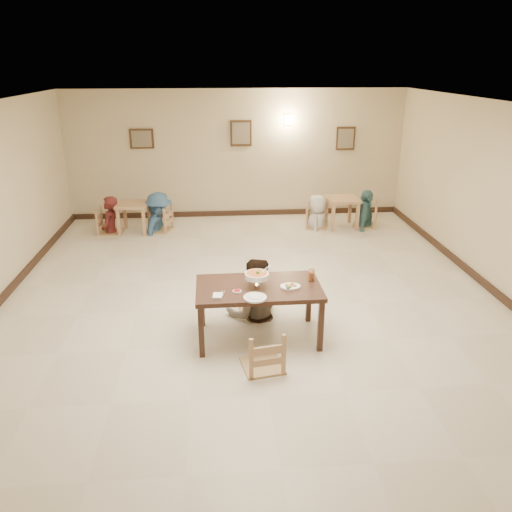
{
  "coord_description": "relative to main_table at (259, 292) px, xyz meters",
  "views": [
    {
      "loc": [
        -0.53,
        -6.92,
        3.58
      ],
      "look_at": [
        0.01,
        -0.36,
        0.99
      ],
      "focal_mm": 35.0,
      "sensor_mm": 36.0,
      "label": 1
    }
  ],
  "objects": [
    {
      "name": "main_table",
      "position": [
        0.0,
        0.0,
        0.0
      ],
      "size": [
        1.67,
        0.95,
        0.78
      ],
      "rotation": [
        0.0,
        0.0,
        0.01
      ],
      "color": "#3C2218",
      "rests_on": "floor"
    },
    {
      "name": "bg_chair_lr",
      "position": [
        -1.82,
        4.85,
        -0.16
      ],
      "size": [
        0.51,
        0.51,
        1.08
      ],
      "rotation": [
        0.0,
        0.0,
        -1.88
      ],
      "color": "tan",
      "rests_on": "floor"
    },
    {
      "name": "chair_near",
      "position": [
        -0.01,
        -0.72,
        -0.18
      ],
      "size": [
        0.49,
        0.49,
        1.04
      ],
      "rotation": [
        0.0,
        0.0,
        3.31
      ],
      "color": "tan",
      "rests_on": "floor"
    },
    {
      "name": "bg_diner_a",
      "position": [
        -2.88,
        4.76,
        0.13
      ],
      "size": [
        0.5,
        0.67,
        1.67
      ],
      "primitive_type": "imported",
      "rotation": [
        0.0,
        0.0,
        4.54
      ],
      "color": "#541B1B",
      "rests_on": "floor"
    },
    {
      "name": "wall_back",
      "position": [
        -0.0,
        5.91,
        0.8
      ],
      "size": [
        10.0,
        0.0,
        10.0
      ],
      "primitive_type": "plane",
      "rotation": [
        1.57,
        0.0,
        0.0
      ],
      "color": "beige",
      "rests_on": "floor"
    },
    {
      "name": "wall_sconce",
      "position": [
        1.2,
        5.87,
        1.6
      ],
      "size": [
        0.16,
        0.05,
        0.22
      ],
      "primitive_type": "cube",
      "color": "#FFD88C",
      "rests_on": "wall_back"
    },
    {
      "name": "curry_warmer",
      "position": [
        -0.03,
        -0.03,
        0.25
      ],
      "size": [
        0.35,
        0.31,
        0.28
      ],
      "color": "silver",
      "rests_on": "main_table"
    },
    {
      "name": "baseboard_right",
      "position": [
        3.97,
        0.91,
        -0.64
      ],
      "size": [
        0.06,
        10.0,
        0.12
      ],
      "primitive_type": "cube",
      "color": "#311E15",
      "rests_on": "floor"
    },
    {
      "name": "napkin_cutlery",
      "position": [
        -0.55,
        -0.28,
        0.1
      ],
      "size": [
        0.17,
        0.25,
        0.03
      ],
      "color": "white",
      "rests_on": "main_table"
    },
    {
      "name": "rice_plate_near",
      "position": [
        -0.08,
        -0.36,
        0.1
      ],
      "size": [
        0.3,
        0.3,
        0.07
      ],
      "color": "white",
      "rests_on": "main_table"
    },
    {
      "name": "wall_front",
      "position": [
        -0.0,
        -4.09,
        0.8
      ],
      "size": [
        10.0,
        0.0,
        10.0
      ],
      "primitive_type": "plane",
      "rotation": [
        -1.57,
        0.0,
        0.0
      ],
      "color": "beige",
      "rests_on": "floor"
    },
    {
      "name": "picture_b",
      "position": [
        0.1,
        5.87,
        1.3
      ],
      "size": [
        0.5,
        0.04,
        0.6
      ],
      "color": "#3C2615",
      "rests_on": "wall_back"
    },
    {
      "name": "ceiling",
      "position": [
        -0.0,
        0.91,
        2.3
      ],
      "size": [
        10.0,
        10.0,
        0.0
      ],
      "primitive_type": "plane",
      "color": "white",
      "rests_on": "wall_back"
    },
    {
      "name": "fried_plate",
      "position": [
        0.41,
        -0.08,
        0.1
      ],
      "size": [
        0.27,
        0.27,
        0.06
      ],
      "color": "white",
      "rests_on": "main_table"
    },
    {
      "name": "bg_diner_c",
      "position": [
        1.77,
        4.8,
        0.06
      ],
      "size": [
        0.68,
        0.85,
        1.52
      ],
      "primitive_type": "imported",
      "rotation": [
        0.0,
        0.0,
        4.41
      ],
      "color": "silver",
      "rests_on": "floor"
    },
    {
      "name": "main_diner",
      "position": [
        -0.01,
        0.69,
        0.19
      ],
      "size": [
        0.91,
        0.73,
        1.79
      ],
      "primitive_type": "imported",
      "rotation": [
        0.0,
        0.0,
        3.21
      ],
      "color": "gray",
      "rests_on": "floor"
    },
    {
      "name": "bg_diner_d",
      "position": [
        2.9,
        4.81,
        0.15
      ],
      "size": [
        0.76,
        1.08,
        1.7
      ],
      "primitive_type": "imported",
      "rotation": [
        0.0,
        0.0,
        1.18
      ],
      "color": "teal",
      "rests_on": "floor"
    },
    {
      "name": "bg_table_right",
      "position": [
        2.33,
        4.78,
        -0.15
      ],
      "size": [
        0.72,
        0.72,
        0.68
      ],
      "rotation": [
        0.0,
        0.0,
        0.05
      ],
      "color": "tan",
      "rests_on": "floor"
    },
    {
      "name": "baseboard_back",
      "position": [
        -0.0,
        5.88,
        -0.64
      ],
      "size": [
        8.0,
        0.06,
        0.12
      ],
      "primitive_type": "cube",
      "color": "#311E15",
      "rests_on": "floor"
    },
    {
      "name": "bg_chair_rr",
      "position": [
        2.9,
        4.81,
        -0.15
      ],
      "size": [
        0.51,
        0.51,
        1.1
      ],
      "rotation": [
        0.0,
        0.0,
        -1.93
      ],
      "color": "tan",
      "rests_on": "floor"
    },
    {
      "name": "chair_far",
      "position": [
        -0.0,
        0.79,
        -0.26
      ],
      "size": [
        0.42,
        0.42,
        0.89
      ],
      "rotation": [
        0.0,
        0.0,
        0.18
      ],
      "color": "tan",
      "rests_on": "floor"
    },
    {
      "name": "rice_plate_far",
      "position": [
        -0.01,
        0.33,
        0.1
      ],
      "size": [
        0.28,
        0.28,
        0.06
      ],
      "color": "white",
      "rests_on": "main_table"
    },
    {
      "name": "bg_chair_rl",
      "position": [
        1.77,
        4.8,
        -0.2
      ],
      "size": [
        0.47,
        0.47,
        1.0
      ],
      "rotation": [
        0.0,
        0.0,
        1.26
      ],
      "color": "tan",
      "rests_on": "floor"
    },
    {
      "name": "drink_glass",
      "position": [
        0.73,
        0.12,
        0.16
      ],
      "size": [
        0.08,
        0.08,
        0.16
      ],
      "color": "white",
      "rests_on": "main_table"
    },
    {
      "name": "picture_c",
      "position": [
        2.6,
        5.87,
        1.15
      ],
      "size": [
        0.45,
        0.04,
        0.55
      ],
      "color": "#3C2615",
      "rests_on": "wall_back"
    },
    {
      "name": "bg_table_left",
      "position": [
        -2.35,
        4.77,
        -0.16
      ],
      "size": [
        0.73,
        0.73,
        0.67
      ],
      "rotation": [
        0.0,
        0.0,
        -0.09
      ],
      "color": "tan",
      "rests_on": "floor"
    },
    {
      "name": "chili_dish",
      "position": [
        -0.3,
        -0.16,
        0.09
      ],
      "size": [
        0.12,
        0.12,
        0.02
      ],
      "color": "white",
      "rests_on": "main_table"
    },
    {
      "name": "floor",
      "position": [
        -0.0,
        0.91,
        -0.7
      ],
      "size": [
        10.0,
        10.0,
        0.0
      ],
      "primitive_type": "plane",
      "color": "beige",
      "rests_on": "ground"
    },
    {
      "name": "picture_a",
      "position": [
        -2.2,
        5.87,
        1.2
      ],
      "size": [
        0.55,
        0.04,
        0.45
      ],
      "color": "#3C2615",
      "rests_on": "wall_back"
    },
    {
      "name": "bg_diner_b",
      "position": [
        -1.82,
        4.85,
        0.18
      ],
      "size": [
        0.91,
        1.26,
        1.75
      ],
      "primitive_type": "imported",
      "rotation": [
        0.0,
        0.0,
        1.32
      ],
      "color": "#37608C",
      "rests_on": "floor"
    },
    {
      "name": "bg_chair_ll",
      "position": [
        -2.88,
        4.76,
        -0.16
      ],
      "size": [
        0.51,
        0.51,
        1.08
      ],
      "rotation": [
        0.0,
        0.0,
        1.55
      ],
      "color": "tan",
      "rests_on": "floor"
    }
  ]
}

